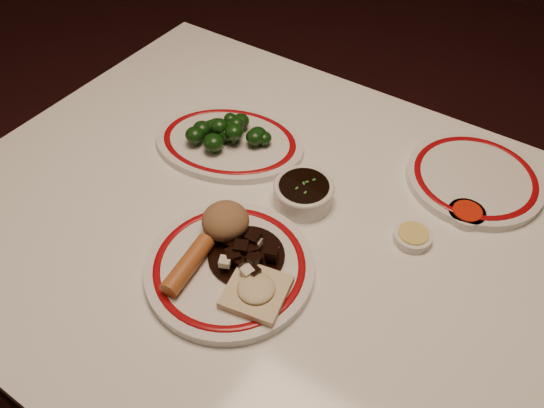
{
  "coord_description": "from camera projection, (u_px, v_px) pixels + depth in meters",
  "views": [
    {
      "loc": [
        0.31,
        -0.5,
        1.44
      ],
      "look_at": [
        -0.02,
        -0.01,
        0.8
      ],
      "focal_mm": 35.0,
      "sensor_mm": 36.0,
      "label": 1
    }
  ],
  "objects": [
    {
      "name": "broccoli_pile",
      "position": [
        228.0,
        131.0,
        1.02
      ],
      "size": [
        0.14,
        0.12,
        0.05
      ],
      "color": "#23471C",
      "rests_on": "broccoli_plate"
    },
    {
      "name": "soy_bowl",
      "position": [
        304.0,
        194.0,
        0.93
      ],
      "size": [
        0.11,
        0.11,
        0.04
      ],
      "color": "silver",
      "rests_on": "dining_table"
    },
    {
      "name": "dining_table",
      "position": [
        282.0,
        259.0,
        0.97
      ],
      "size": [
        1.2,
        0.9,
        0.75
      ],
      "color": "white",
      "rests_on": "ground"
    },
    {
      "name": "stirfry_heap",
      "position": [
        247.0,
        254.0,
        0.83
      ],
      "size": [
        0.12,
        0.12,
        0.03
      ],
      "color": "black",
      "rests_on": "main_plate"
    },
    {
      "name": "fried_wonton",
      "position": [
        256.0,
        291.0,
        0.78
      ],
      "size": [
        0.1,
        0.1,
        0.02
      ],
      "color": "beige",
      "rests_on": "main_plate"
    },
    {
      "name": "broccoli_plate",
      "position": [
        229.0,
        142.0,
        1.04
      ],
      "size": [
        0.35,
        0.32,
        0.02
      ],
      "color": "silver",
      "rests_on": "dining_table"
    },
    {
      "name": "ground",
      "position": [
        279.0,
        404.0,
        1.45
      ],
      "size": [
        7.0,
        7.0,
        0.0
      ],
      "primitive_type": "plane",
      "color": "black",
      "rests_on": "ground"
    },
    {
      "name": "mustard_dish",
      "position": [
        413.0,
        237.0,
        0.88
      ],
      "size": [
        0.06,
        0.06,
        0.02
      ],
      "color": "silver",
      "rests_on": "dining_table"
    },
    {
      "name": "spring_roll",
      "position": [
        188.0,
        265.0,
        0.81
      ],
      "size": [
        0.04,
        0.11,
        0.03
      ],
      "primitive_type": "cylinder",
      "rotation": [
        1.57,
        0.0,
        0.12
      ],
      "color": "#B25F2B",
      "rests_on": "main_plate"
    },
    {
      "name": "far_plate",
      "position": [
        474.0,
        178.0,
        0.97
      ],
      "size": [
        0.28,
        0.28,
        0.02
      ],
      "color": "silver",
      "rests_on": "dining_table"
    },
    {
      "name": "rice_mound",
      "position": [
        225.0,
        221.0,
        0.85
      ],
      "size": [
        0.08,
        0.08,
        0.06
      ],
      "primitive_type": "ellipsoid",
      "color": "#916744",
      "rests_on": "main_plate"
    },
    {
      "name": "sweet_sour_dish",
      "position": [
        466.0,
        214.0,
        0.91
      ],
      "size": [
        0.06,
        0.06,
        0.02
      ],
      "color": "silver",
      "rests_on": "dining_table"
    },
    {
      "name": "main_plate",
      "position": [
        230.0,
        267.0,
        0.83
      ],
      "size": [
        0.35,
        0.35,
        0.02
      ],
      "color": "silver",
      "rests_on": "dining_table"
    }
  ]
}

